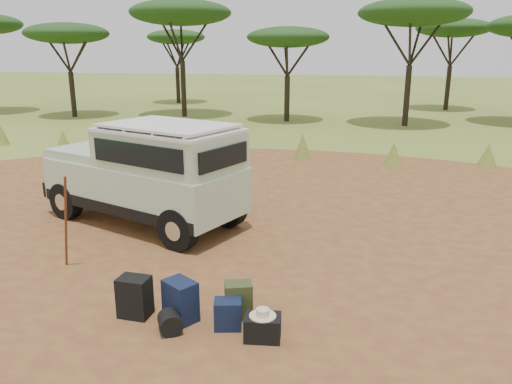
% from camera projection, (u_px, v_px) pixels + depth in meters
% --- Properties ---
extents(ground, '(140.00, 140.00, 0.00)m').
position_uv_depth(ground, '(241.00, 260.00, 8.90)').
color(ground, '#576A25').
rests_on(ground, ground).
extents(dirt_clearing, '(23.00, 23.00, 0.01)m').
position_uv_depth(dirt_clearing, '(241.00, 260.00, 8.89)').
color(dirt_clearing, brown).
rests_on(dirt_clearing, ground).
extents(grass_fringe, '(36.60, 1.60, 0.90)m').
position_uv_depth(grass_fringe, '(305.00, 149.00, 16.91)').
color(grass_fringe, '#576A25').
rests_on(grass_fringe, ground).
extents(acacia_treeline, '(46.70, 13.20, 6.26)m').
position_uv_depth(acacia_treeline, '(345.00, 25.00, 26.03)').
color(acacia_treeline, black).
rests_on(acacia_treeline, ground).
extents(safari_vehicle, '(4.84, 3.30, 2.21)m').
position_uv_depth(safari_vehicle, '(148.00, 176.00, 10.51)').
color(safari_vehicle, '#AAC0A4').
rests_on(safari_vehicle, ground).
extents(walking_staff, '(0.38, 0.31, 1.68)m').
position_uv_depth(walking_staff, '(66.00, 222.00, 8.33)').
color(walking_staff, brown).
rests_on(walking_staff, ground).
extents(backpack_black, '(0.45, 0.34, 0.59)m').
position_uv_depth(backpack_black, '(135.00, 297.00, 6.96)').
color(backpack_black, black).
rests_on(backpack_black, ground).
extents(backpack_navy, '(0.55, 0.51, 0.59)m').
position_uv_depth(backpack_navy, '(180.00, 301.00, 6.85)').
color(backpack_navy, '#111D37').
rests_on(backpack_navy, ground).
extents(backpack_olive, '(0.44, 0.38, 0.52)m').
position_uv_depth(backpack_olive, '(239.00, 300.00, 6.93)').
color(backpack_olive, '#2F3B1B').
rests_on(backpack_olive, ground).
extents(duffel_navy, '(0.42, 0.35, 0.41)m').
position_uv_depth(duffel_navy, '(228.00, 314.00, 6.68)').
color(duffel_navy, '#111D37').
rests_on(duffel_navy, ground).
extents(hard_case, '(0.50, 0.38, 0.33)m').
position_uv_depth(hard_case, '(263.00, 328.00, 6.43)').
color(hard_case, black).
rests_on(hard_case, ground).
extents(stuff_sack, '(0.41, 0.41, 0.30)m').
position_uv_depth(stuff_sack, '(170.00, 322.00, 6.58)').
color(stuff_sack, black).
rests_on(stuff_sack, ground).
extents(safari_hat, '(0.35, 0.35, 0.10)m').
position_uv_depth(safari_hat, '(263.00, 314.00, 6.38)').
color(safari_hat, beige).
rests_on(safari_hat, hard_case).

